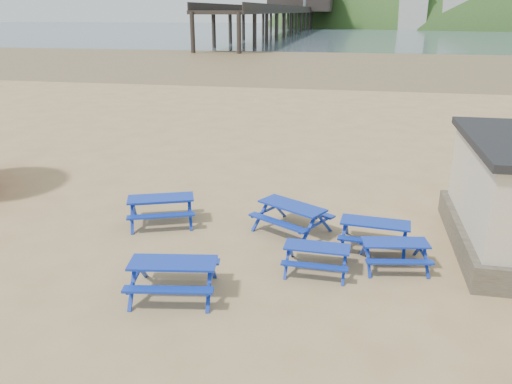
# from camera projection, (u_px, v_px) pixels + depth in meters

# --- Properties ---
(ground) EXTENTS (400.00, 400.00, 0.00)m
(ground) POSITION_uv_depth(u_px,v_px,m) (210.00, 239.00, 14.45)
(ground) COLOR tan
(ground) RESTS_ON ground
(wet_sand) EXTENTS (400.00, 400.00, 0.00)m
(wet_sand) POSITION_uv_depth(u_px,v_px,m) (328.00, 61.00, 65.12)
(wet_sand) COLOR olive
(wet_sand) RESTS_ON ground
(sea) EXTENTS (400.00, 400.00, 0.00)m
(sea) POSITION_uv_depth(u_px,v_px,m) (349.00, 30.00, 171.09)
(sea) COLOR #445562
(sea) RESTS_ON ground
(picnic_table_blue_a) EXTENTS (2.44, 2.21, 0.84)m
(picnic_table_blue_a) POSITION_uv_depth(u_px,v_px,m) (162.00, 210.00, 15.46)
(picnic_table_blue_a) COLOR navy
(picnic_table_blue_a) RESTS_ON ground
(picnic_table_blue_b) EXTENTS (2.57, 2.42, 0.85)m
(picnic_table_blue_b) POSITION_uv_depth(u_px,v_px,m) (292.00, 218.00, 14.83)
(picnic_table_blue_b) COLOR navy
(picnic_table_blue_b) RESTS_ON ground
(picnic_table_blue_c) EXTENTS (2.00, 1.64, 0.82)m
(picnic_table_blue_c) POSITION_uv_depth(u_px,v_px,m) (499.00, 227.00, 14.28)
(picnic_table_blue_c) COLOR navy
(picnic_table_blue_c) RESTS_ON ground
(picnic_table_blue_d) EXTENTS (2.23, 1.91, 0.84)m
(picnic_table_blue_d) POSITION_uv_depth(u_px,v_px,m) (174.00, 278.00, 11.53)
(picnic_table_blue_d) COLOR navy
(picnic_table_blue_d) RESTS_ON ground
(picnic_table_blue_e) EXTENTS (1.66, 1.35, 0.68)m
(picnic_table_blue_e) POSITION_uv_depth(u_px,v_px,m) (317.00, 258.00, 12.61)
(picnic_table_blue_e) COLOR navy
(picnic_table_blue_e) RESTS_ON ground
(picnic_table_blue_f) EXTENTS (1.87, 1.61, 0.70)m
(picnic_table_blue_f) POSITION_uv_depth(u_px,v_px,m) (394.00, 254.00, 12.82)
(picnic_table_blue_f) COLOR navy
(picnic_table_blue_f) RESTS_ON ground
(pier) EXTENTS (24.00, 220.00, 39.29)m
(pier) POSITION_uv_depth(u_px,v_px,m) (300.00, 13.00, 180.12)
(pier) COLOR black
(pier) RESTS_ON ground
(picnic_table_blue_g) EXTENTS (2.00, 1.67, 0.78)m
(picnic_table_blue_g) POSITION_uv_depth(u_px,v_px,m) (374.00, 235.00, 13.81)
(picnic_table_blue_g) COLOR navy
(picnic_table_blue_g) RESTS_ON ground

